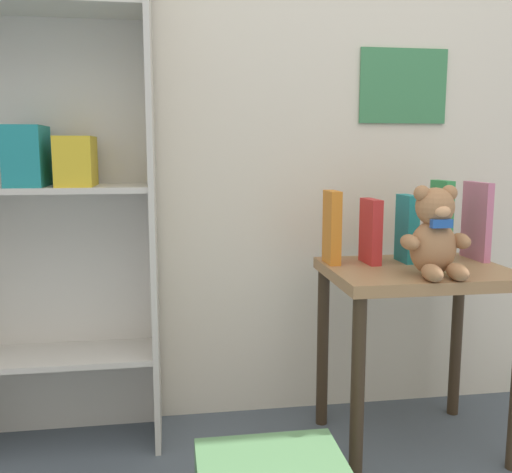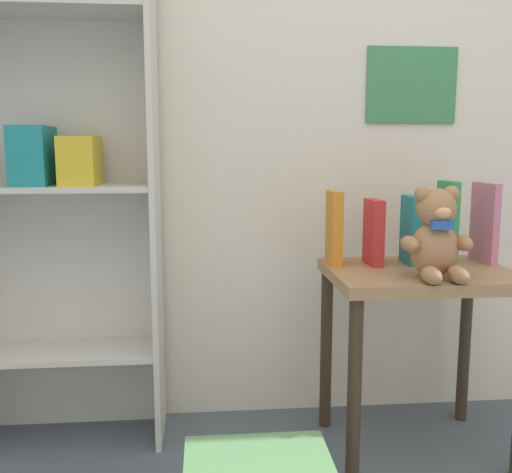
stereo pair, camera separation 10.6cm
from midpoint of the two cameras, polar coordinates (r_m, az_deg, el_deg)
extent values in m
cube|color=silver|center=(2.10, 10.34, 16.55)|extent=(4.80, 0.06, 2.50)
cube|color=#3D8451|center=(2.13, 16.74, 14.31)|extent=(0.32, 0.01, 0.26)
cube|color=beige|center=(1.84, -8.46, 4.87)|extent=(0.02, 0.25, 1.68)
cube|color=beige|center=(1.99, -16.84, 4.89)|extent=(0.61, 0.02, 1.68)
cube|color=beige|center=(1.99, -16.82, -10.97)|extent=(0.57, 0.23, 0.02)
cube|color=beige|center=(1.88, -17.54, 4.64)|extent=(0.57, 0.23, 0.02)
cube|color=beige|center=(1.92, -18.33, 20.81)|extent=(0.57, 0.23, 0.02)
cube|color=teal|center=(1.88, -19.90, 7.58)|extent=(0.11, 0.18, 0.18)
cube|color=gold|center=(1.85, -15.58, 7.28)|extent=(0.11, 0.18, 0.15)
cube|color=#9E754C|center=(1.84, 17.66, -3.69)|extent=(0.56, 0.43, 0.04)
cylinder|color=#37291A|center=(1.69, 11.64, -15.24)|extent=(0.04, 0.04, 0.56)
cylinder|color=#37291A|center=(2.02, 8.55, -11.07)|extent=(0.04, 0.04, 0.56)
cylinder|color=#37291A|center=(2.19, 21.48, -10.03)|extent=(0.04, 0.04, 0.56)
ellipsoid|color=#A8754C|center=(1.72, 19.09, -1.26)|extent=(0.14, 0.11, 0.16)
sphere|color=#A8754C|center=(1.71, 19.29, 2.72)|extent=(0.11, 0.11, 0.11)
sphere|color=#A8754C|center=(1.69, 18.06, 4.04)|extent=(0.05, 0.05, 0.05)
sphere|color=#A8754C|center=(1.72, 20.62, 4.00)|extent=(0.05, 0.05, 0.05)
ellipsoid|color=tan|center=(1.67, 19.95, 2.25)|extent=(0.05, 0.03, 0.03)
ellipsoid|color=#A8754C|center=(1.68, 16.88, -0.71)|extent=(0.05, 0.09, 0.05)
ellipsoid|color=#A8754C|center=(1.74, 21.64, -0.62)|extent=(0.05, 0.09, 0.05)
ellipsoid|color=#A8754C|center=(1.65, 18.92, -3.71)|extent=(0.05, 0.10, 0.05)
ellipsoid|color=#A8754C|center=(1.68, 21.28, -3.60)|extent=(0.05, 0.10, 0.05)
cube|color=#2356B2|center=(1.67, 19.85, 1.08)|extent=(0.06, 0.02, 0.02)
cube|color=orange|center=(1.84, 9.47, 0.84)|extent=(0.04, 0.10, 0.23)
cube|color=red|center=(1.86, 13.29, 0.40)|extent=(0.04, 0.12, 0.21)
cube|color=teal|center=(1.90, 16.82, 0.63)|extent=(0.04, 0.11, 0.22)
cube|color=#33934C|center=(1.96, 20.05, 1.37)|extent=(0.04, 0.11, 0.26)
cube|color=#D17093|center=(2.01, 23.30, 1.27)|extent=(0.03, 0.15, 0.26)
camera|label=1|loc=(0.05, -88.26, 0.27)|focal=40.00mm
camera|label=2|loc=(0.05, 91.74, -0.27)|focal=40.00mm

